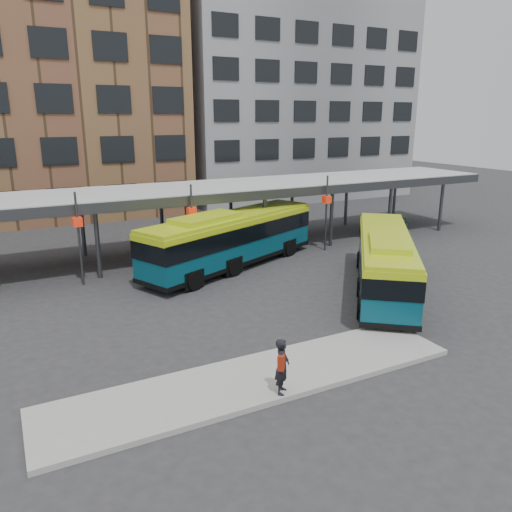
# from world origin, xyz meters

# --- Properties ---
(ground) EXTENTS (120.00, 120.00, 0.00)m
(ground) POSITION_xyz_m (0.00, 0.00, 0.00)
(ground) COLOR #28282B
(ground) RESTS_ON ground
(boarding_island) EXTENTS (14.00, 3.00, 0.18)m
(boarding_island) POSITION_xyz_m (-5.50, -3.00, 0.09)
(boarding_island) COLOR gray
(boarding_island) RESTS_ON ground
(canopy) EXTENTS (40.00, 6.53, 4.80)m
(canopy) POSITION_xyz_m (-0.06, 12.87, 3.91)
(canopy) COLOR #999B9E
(canopy) RESTS_ON ground
(building_brick) EXTENTS (26.00, 14.00, 22.00)m
(building_brick) POSITION_xyz_m (-10.00, 32.00, 11.00)
(building_brick) COLOR brown
(building_brick) RESTS_ON ground
(building_grey) EXTENTS (24.00, 14.00, 20.00)m
(building_grey) POSITION_xyz_m (16.00, 32.00, 10.00)
(building_grey) COLOR slate
(building_grey) RESTS_ON ground
(bus_front) EXTENTS (8.80, 10.26, 3.09)m
(bus_front) POSITION_xyz_m (4.08, 1.96, 1.61)
(bus_front) COLOR #073E50
(bus_front) RESTS_ON ground
(bus_rear) EXTENTS (12.02, 7.18, 3.31)m
(bus_rear) POSITION_xyz_m (-0.93, 9.08, 1.72)
(bus_rear) COLOR #073E50
(bus_rear) RESTS_ON ground
(pedestrian) EXTENTS (0.74, 0.77, 1.77)m
(pedestrian) POSITION_xyz_m (-5.29, -4.21, 1.08)
(pedestrian) COLOR black
(pedestrian) RESTS_ON boarding_island
(bike_rack) EXTENTS (5.26, 1.57, 1.06)m
(bike_rack) POSITION_xyz_m (12.68, 12.01, 0.48)
(bike_rack) COLOR slate
(bike_rack) RESTS_ON ground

